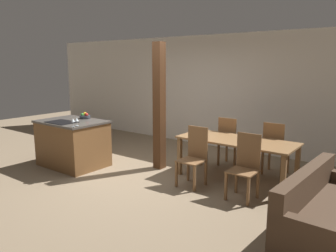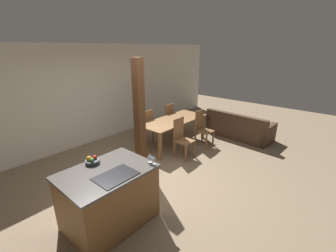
# 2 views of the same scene
# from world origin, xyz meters

# --- Properties ---
(ground_plane) EXTENTS (16.00, 16.00, 0.00)m
(ground_plane) POSITION_xyz_m (0.00, 0.00, 0.00)
(ground_plane) COLOR #847056
(wall_back) EXTENTS (11.20, 0.08, 2.70)m
(wall_back) POSITION_xyz_m (0.00, 2.78, 1.35)
(wall_back) COLOR silver
(wall_back) RESTS_ON ground_plane
(kitchen_island) EXTENTS (1.30, 0.94, 0.92)m
(kitchen_island) POSITION_xyz_m (-1.37, -0.34, 0.46)
(kitchen_island) COLOR brown
(kitchen_island) RESTS_ON ground_plane
(fruit_bowl) EXTENTS (0.22, 0.22, 0.12)m
(fruit_bowl) POSITION_xyz_m (-1.39, 0.00, 0.96)
(fruit_bowl) COLOR #383D47
(fruit_bowl) RESTS_ON kitchen_island
(wine_glass_near) EXTENTS (0.07, 0.07, 0.15)m
(wine_glass_near) POSITION_xyz_m (-0.80, -0.73, 1.03)
(wine_glass_near) COLOR silver
(wine_glass_near) RESTS_ON kitchen_island
(wine_glass_middle) EXTENTS (0.07, 0.07, 0.15)m
(wine_glass_middle) POSITION_xyz_m (-0.80, -0.65, 1.03)
(wine_glass_middle) COLOR silver
(wine_glass_middle) RESTS_ON kitchen_island
(dining_table) EXTENTS (2.02, 0.85, 0.73)m
(dining_table) POSITION_xyz_m (1.59, 0.86, 0.64)
(dining_table) COLOR olive
(dining_table) RESTS_ON ground_plane
(dining_chair_near_left) EXTENTS (0.40, 0.40, 0.99)m
(dining_chair_near_left) POSITION_xyz_m (1.14, 0.21, 0.50)
(dining_chair_near_left) COLOR brown
(dining_chair_near_left) RESTS_ON ground_plane
(dining_chair_near_right) EXTENTS (0.40, 0.40, 0.99)m
(dining_chair_near_right) POSITION_xyz_m (2.04, 0.21, 0.50)
(dining_chair_near_right) COLOR brown
(dining_chair_near_right) RESTS_ON ground_plane
(dining_chair_far_left) EXTENTS (0.40, 0.40, 0.99)m
(dining_chair_far_left) POSITION_xyz_m (1.14, 1.50, 0.50)
(dining_chair_far_left) COLOR brown
(dining_chair_far_left) RESTS_ON ground_plane
(dining_chair_far_right) EXTENTS (0.40, 0.40, 0.99)m
(dining_chair_far_right) POSITION_xyz_m (2.04, 1.50, 0.50)
(dining_chair_far_right) COLOR brown
(dining_chair_far_right) RESTS_ON ground_plane
(couch) EXTENTS (0.91, 1.94, 0.77)m
(couch) POSITION_xyz_m (3.33, -0.28, 0.27)
(couch) COLOR #473323
(couch) RESTS_ON ground_plane
(timber_post) EXTENTS (0.18, 0.18, 2.41)m
(timber_post) POSITION_xyz_m (0.11, 0.57, 1.21)
(timber_post) COLOR #4C2D19
(timber_post) RESTS_ON ground_plane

